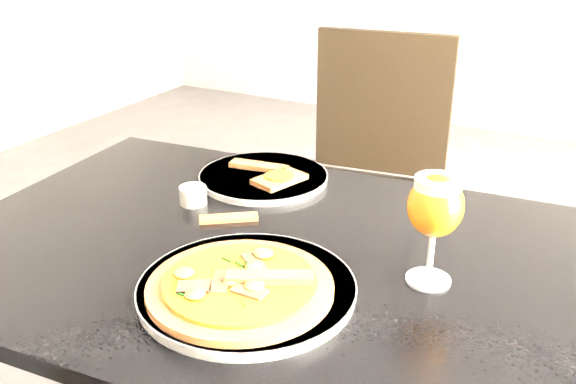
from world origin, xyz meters
The scene contains 9 objects.
dining_table centered at (0.17, -0.22, 0.66)m, with size 1.26×0.89×0.75m.
chair_far centered at (0.02, 0.64, 0.53)m, with size 0.50×0.50×0.96m.
plate_main centered at (0.20, -0.37, 0.76)m, with size 0.34×0.34×0.02m, color white.
pizza centered at (0.20, -0.39, 0.78)m, with size 0.28×0.28×0.03m.
plate_second centered at (-0.01, 0.04, 0.76)m, with size 0.28×0.28×0.01m, color white.
crust_scraps centered at (0.02, 0.03, 0.77)m, with size 0.19×0.13×0.02m.
loose_crust centered at (0.04, -0.17, 0.75)m, with size 0.11×0.03×0.01m, color brown.
sauce_cup centered at (-0.07, -0.14, 0.77)m, with size 0.06×0.06×0.04m.
beer_glass centered at (0.44, -0.20, 0.88)m, with size 0.09×0.09×0.18m.
Camera 1 is at (0.66, -1.09, 1.30)m, focal length 40.00 mm.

